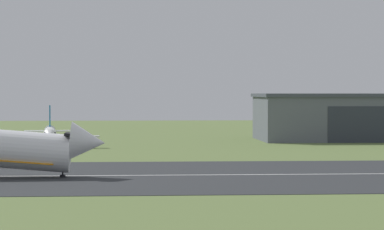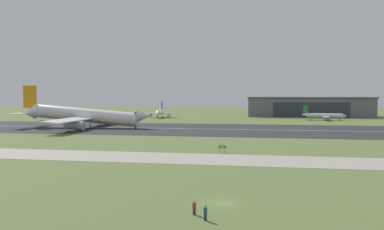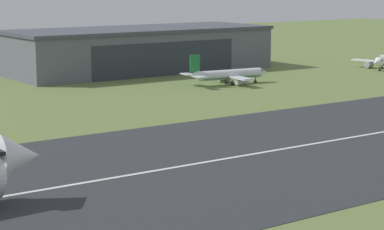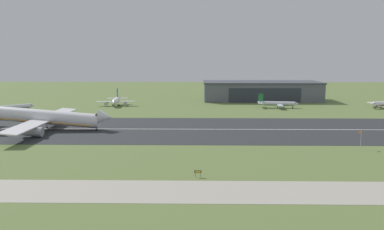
{
  "view_description": "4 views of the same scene",
  "coord_description": "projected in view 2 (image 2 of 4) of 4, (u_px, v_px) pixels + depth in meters",
  "views": [
    {
      "loc": [
        -34.24,
        -36.1,
        12.64
      ],
      "look_at": [
        -25.12,
        93.33,
        9.47
      ],
      "focal_mm": 85.0,
      "sensor_mm": 36.0,
      "label": 1
    },
    {
      "loc": [
        4.02,
        -47.57,
        13.92
      ],
      "look_at": [
        -18.36,
        88.08,
        6.47
      ],
      "focal_mm": 35.0,
      "sensor_mm": 36.0,
      "label": 2
    },
    {
      "loc": [
        -72.99,
        17.6,
        25.79
      ],
      "look_at": [
        -22.26,
        89.85,
        9.93
      ],
      "focal_mm": 70.0,
      "sensor_mm": 36.0,
      "label": 3
    },
    {
      "loc": [
        -3.29,
        -46.19,
        29.46
      ],
      "look_at": [
        -5.27,
        71.83,
        10.7
      ],
      "focal_mm": 35.0,
      "sensor_mm": 36.0,
      "label": 4
    }
  ],
  "objects": [
    {
      "name": "taxiway_road",
      "position": [
        234.0,
        160.0,
        79.94
      ],
      "size": [
        310.75,
        14.04,
        0.05
      ],
      "primitive_type": "cube",
      "color": "#A8A393",
      "rests_on": "ground_plane"
    },
    {
      "name": "spectator_right",
      "position": [
        205.0,
        213.0,
        41.36
      ],
      "size": [
        0.4,
        0.24,
        1.69
      ],
      "color": "#282B38",
      "rests_on": "ground_plane"
    },
    {
      "name": "hangar_building",
      "position": [
        308.0,
        107.0,
        241.68
      ],
      "size": [
        77.03,
        28.71,
        12.47
      ],
      "color": "slate",
      "rests_on": "ground_plane"
    },
    {
      "name": "airplane_parked_far_east",
      "position": [
        324.0,
        116.0,
        204.42
      ],
      "size": [
        23.42,
        17.17,
        7.99
      ],
      "color": "silver",
      "rests_on": "ground_plane"
    },
    {
      "name": "airplane_landing",
      "position": [
        85.0,
        116.0,
        157.37
      ],
      "size": [
        58.48,
        59.34,
        17.89
      ],
      "color": "white",
      "rests_on": "ground_plane"
    },
    {
      "name": "runway_centreline",
      "position": [
        243.0,
        130.0,
        149.03
      ],
      "size": [
        372.9,
        0.7,
        0.01
      ],
      "primitive_type": "cube",
      "color": "silver",
      "rests_on": "runway_strip"
    },
    {
      "name": "airplane_parked_centre",
      "position": [
        61.0,
        115.0,
        209.49
      ],
      "size": [
        23.27,
        21.59,
        7.98
      ],
      "color": "silver",
      "rests_on": "ground_plane"
    },
    {
      "name": "runway_strip",
      "position": [
        243.0,
        130.0,
        149.03
      ],
      "size": [
        414.34,
        54.59,
        0.06
      ],
      "primitive_type": "cube",
      "color": "#2B2D30",
      "rests_on": "ground_plane"
    },
    {
      "name": "spectator_left",
      "position": [
        194.0,
        208.0,
        43.38
      ],
      "size": [
        0.4,
        0.24,
        1.59
      ],
      "color": "#282B38",
      "rests_on": "ground_plane"
    },
    {
      "name": "ground_plane",
      "position": [
        238.0,
        148.0,
        98.65
      ],
      "size": [
        654.34,
        654.34,
        0.0
      ],
      "primitive_type": "plane",
      "color": "olive"
    },
    {
      "name": "airplane_parked_west",
      "position": [
        160.0,
        113.0,
        226.95
      ],
      "size": [
        22.62,
        20.44,
        9.71
      ],
      "color": "white",
      "rests_on": "ground_plane"
    },
    {
      "name": "runway_sign",
      "position": [
        222.0,
        147.0,
        90.08
      ],
      "size": [
        1.73,
        0.13,
        1.7
      ],
      "color": "#4C4C51",
      "rests_on": "ground_plane"
    }
  ]
}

